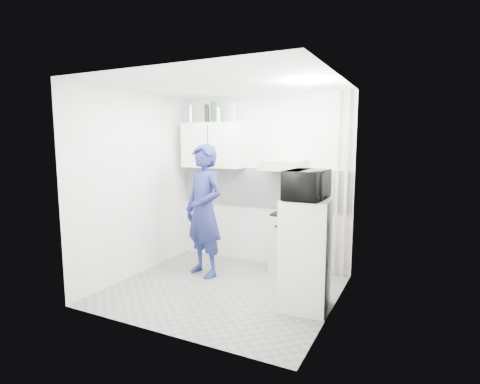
% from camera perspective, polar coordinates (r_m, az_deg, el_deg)
% --- Properties ---
extents(floor, '(2.80, 2.80, 0.00)m').
position_cam_1_polar(floor, '(5.02, -2.64, -14.63)').
color(floor, slate).
rests_on(floor, ground).
extents(ceiling, '(2.80, 2.80, 0.00)m').
position_cam_1_polar(ceiling, '(4.70, -2.85, 16.17)').
color(ceiling, white).
rests_on(ceiling, wall_back).
extents(wall_back, '(2.80, 0.00, 2.80)m').
position_cam_1_polar(wall_back, '(5.80, 3.28, 1.68)').
color(wall_back, white).
rests_on(wall_back, floor).
extents(wall_left, '(0.00, 2.60, 2.60)m').
position_cam_1_polar(wall_left, '(5.50, -15.59, 1.07)').
color(wall_left, white).
rests_on(wall_left, floor).
extents(wall_right, '(0.00, 2.60, 2.60)m').
position_cam_1_polar(wall_right, '(4.19, 14.22, -0.87)').
color(wall_right, white).
rests_on(wall_right, floor).
extents(person, '(0.79, 0.65, 1.87)m').
position_cam_1_polar(person, '(5.33, -5.52, -2.84)').
color(person, navy).
rests_on(person, floor).
extents(stove, '(0.54, 0.54, 0.87)m').
position_cam_1_polar(stove, '(5.52, 8.01, -7.86)').
color(stove, '#B7AC9A').
rests_on(stove, floor).
extents(fridge, '(0.57, 0.57, 1.27)m').
position_cam_1_polar(fridge, '(4.37, 9.91, -9.37)').
color(fridge, white).
rests_on(fridge, floor).
extents(stove_top, '(0.52, 0.52, 0.03)m').
position_cam_1_polar(stove_top, '(5.42, 8.10, -3.27)').
color(stove_top, black).
rests_on(stove_top, stove).
extents(saucepan, '(0.18, 0.18, 0.10)m').
position_cam_1_polar(saucepan, '(5.46, 8.01, -2.50)').
color(saucepan, silver).
rests_on(saucepan, stove_top).
extents(microwave, '(0.60, 0.41, 0.33)m').
position_cam_1_polar(microwave, '(4.21, 10.16, 1.08)').
color(microwave, black).
rests_on(microwave, fridge).
extents(bottle_a, '(0.07, 0.07, 0.29)m').
position_cam_1_polar(bottle_a, '(6.19, -7.58, 11.68)').
color(bottle_a, silver).
rests_on(bottle_a, upper_cabinet).
extents(bottle_c, '(0.07, 0.07, 0.28)m').
position_cam_1_polar(bottle_c, '(6.03, -5.08, 11.81)').
color(bottle_c, black).
rests_on(bottle_c, upper_cabinet).
extents(bottle_d, '(0.07, 0.07, 0.32)m').
position_cam_1_polar(bottle_d, '(5.97, -4.08, 12.03)').
color(bottle_d, '#144C1E').
rests_on(bottle_d, upper_cabinet).
extents(canister_a, '(0.09, 0.09, 0.23)m').
position_cam_1_polar(canister_a, '(5.92, -3.37, 11.62)').
color(canister_a, silver).
rests_on(canister_a, upper_cabinet).
extents(bottle_e, '(0.07, 0.07, 0.29)m').
position_cam_1_polar(bottle_e, '(5.79, -0.93, 12.01)').
color(bottle_e, '#B2B7BC').
rests_on(bottle_e, upper_cabinet).
extents(upper_cabinet, '(1.00, 0.35, 0.70)m').
position_cam_1_polar(upper_cabinet, '(5.95, -4.06, 7.13)').
color(upper_cabinet, white).
rests_on(upper_cabinet, wall_back).
extents(range_hood, '(0.60, 0.50, 0.14)m').
position_cam_1_polar(range_hood, '(5.38, 6.67, 4.05)').
color(range_hood, '#B7AC9A').
rests_on(range_hood, wall_back).
extents(backsplash, '(2.74, 0.03, 0.60)m').
position_cam_1_polar(backsplash, '(5.80, 3.21, 0.68)').
color(backsplash, white).
rests_on(backsplash, wall_back).
extents(pipe_a, '(0.05, 0.05, 2.60)m').
position_cam_1_polar(pipe_a, '(5.35, 15.84, 0.88)').
color(pipe_a, '#B7AC9A').
rests_on(pipe_a, floor).
extents(pipe_b, '(0.04, 0.04, 2.60)m').
position_cam_1_polar(pipe_b, '(5.37, 14.59, 0.96)').
color(pipe_b, '#B7AC9A').
rests_on(pipe_b, floor).
extents(ceiling_spot_fixture, '(0.10, 0.10, 0.02)m').
position_cam_1_polar(ceiling_spot_fixture, '(4.49, 10.15, 16.06)').
color(ceiling_spot_fixture, white).
rests_on(ceiling_spot_fixture, ceiling).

